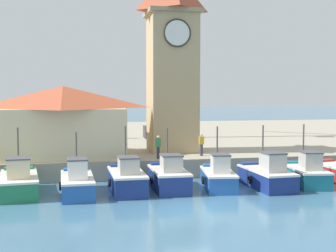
{
  "coord_description": "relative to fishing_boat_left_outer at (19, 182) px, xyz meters",
  "views": [
    {
      "loc": [
        -5.51,
        -22.57,
        6.01
      ],
      "look_at": [
        0.84,
        10.47,
        3.5
      ],
      "focal_mm": 50.0,
      "sensor_mm": 36.0,
      "label": 1
    }
  ],
  "objects": [
    {
      "name": "fishing_boat_left_outer",
      "position": [
        0.0,
        0.0,
        0.0
      ],
      "size": [
        2.67,
        5.16,
        3.86
      ],
      "color": "#237A4C",
      "rests_on": "ground"
    },
    {
      "name": "fishing_boat_left_inner",
      "position": [
        3.33,
        -0.72,
        -0.02
      ],
      "size": [
        2.04,
        4.88,
        3.6
      ],
      "color": "#2356A8",
      "rests_on": "ground"
    },
    {
      "name": "fishing_boat_mid_left",
      "position": [
        6.25,
        -0.48,
        0.02
      ],
      "size": [
        2.12,
        4.58,
        3.91
      ],
      "color": "navy",
      "rests_on": "ground"
    },
    {
      "name": "ground_plane",
      "position": [
        8.97,
        -5.39,
        -0.76
      ],
      "size": [
        300.0,
        300.0,
        0.0
      ],
      "primitive_type": "plane",
      "color": "teal"
    },
    {
      "name": "quay_wharf",
      "position": [
        8.97,
        23.08,
        -0.1
      ],
      "size": [
        120.0,
        40.0,
        1.32
      ],
      "primitive_type": "cube",
      "color": "#A89E89",
      "rests_on": "ground"
    },
    {
      "name": "clock_tower",
      "position": [
        10.65,
        7.73,
        7.91
      ],
      "size": [
        4.04,
        4.04,
        15.56
      ],
      "color": "tan",
      "rests_on": "quay_wharf"
    },
    {
      "name": "fishing_boat_right_inner",
      "position": [
        14.95,
        -0.87,
        0.01
      ],
      "size": [
        2.29,
        4.81,
        3.87
      ],
      "color": "navy",
      "rests_on": "ground"
    },
    {
      "name": "warehouse_left",
      "position": [
        2.38,
        6.63,
        3.15
      ],
      "size": [
        9.01,
        6.93,
        5.07
      ],
      "color": "beige",
      "rests_on": "quay_wharf"
    },
    {
      "name": "fishing_boat_center",
      "position": [
        8.83,
        -0.33,
        0.03
      ],
      "size": [
        2.1,
        4.46,
        3.73
      ],
      "color": "navy",
      "rests_on": "ground"
    },
    {
      "name": "dock_worker_along_quay",
      "position": [
        12.21,
        4.71,
        1.4
      ],
      "size": [
        0.34,
        0.22,
        1.62
      ],
      "color": "#33333D",
      "rests_on": "quay_wharf"
    },
    {
      "name": "dock_worker_near_tower",
      "position": [
        8.88,
        3.87,
        1.4
      ],
      "size": [
        0.34,
        0.22,
        1.62
      ],
      "color": "#33333D",
      "rests_on": "quay_wharf"
    },
    {
      "name": "port_crane_near",
      "position": [
        10.83,
        18.47,
        8.01
      ],
      "size": [
        4.59,
        7.85,
        20.18
      ],
      "color": "#353539",
      "rests_on": "quay_wharf"
    },
    {
      "name": "fishing_boat_right_outer",
      "position": [
        17.77,
        -0.51,
        -0.01
      ],
      "size": [
        2.42,
        4.66,
        3.86
      ],
      "color": "#196B7F",
      "rests_on": "ground"
    },
    {
      "name": "fishing_boat_mid_right",
      "position": [
        11.88,
        -0.58,
        -0.01
      ],
      "size": [
        2.31,
        4.37,
        3.82
      ],
      "color": "#2356A8",
      "rests_on": "ground"
    }
  ]
}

